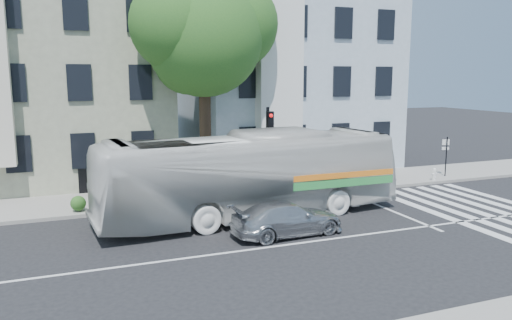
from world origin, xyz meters
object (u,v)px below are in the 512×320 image
sedan (287,218)px  bus (252,175)px  traffic_signal (269,141)px  fire_hydrant (434,174)px

sedan → bus: bearing=5.0°
traffic_signal → fire_hydrant: size_ratio=6.40×
sedan → traffic_signal: (1.30, 4.91, 2.18)m
sedan → fire_hydrant: sedan is taller
bus → traffic_signal: bearing=-41.3°
bus → fire_hydrant: size_ratio=18.65×
traffic_signal → fire_hydrant: traffic_signal is taller
sedan → fire_hydrant: (11.12, 5.27, -0.11)m
bus → fire_hydrant: bearing=-81.8°
sedan → traffic_signal: bearing=-18.6°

